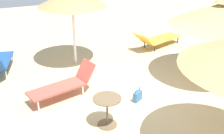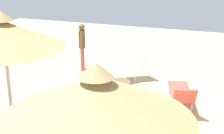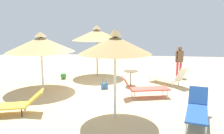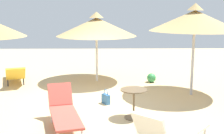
% 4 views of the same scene
% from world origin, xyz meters
% --- Properties ---
extents(ground, '(24.00, 24.00, 0.10)m').
position_xyz_m(ground, '(0.00, 0.00, -0.05)').
color(ground, tan).
extents(parasol_umbrella_edge, '(2.74, 2.74, 2.84)m').
position_xyz_m(parasol_umbrella_edge, '(0.90, -2.95, 2.32)').
color(parasol_umbrella_edge, '#B2B2B7').
rests_on(parasol_umbrella_edge, ground).
extents(parasol_umbrella_near_left, '(2.92, 2.92, 2.56)m').
position_xyz_m(parasol_umbrella_near_left, '(2.77, 0.07, 2.03)').
color(parasol_umbrella_near_left, white).
rests_on(parasol_umbrella_near_left, ground).
extents(lounge_chair_far_left, '(1.88, 1.77, 0.97)m').
position_xyz_m(lounge_chair_far_left, '(-2.92, -1.48, 0.39)').
color(lounge_chair_far_left, silver).
rests_on(lounge_chair_far_left, ground).
extents(lounge_chair_far_right, '(2.27, 1.30, 0.76)m').
position_xyz_m(lounge_chair_far_right, '(2.53, 3.04, 0.34)').
color(lounge_chair_far_right, gold).
rests_on(lounge_chair_far_right, ground).
extents(lounge_chair_front, '(1.96, 1.05, 0.86)m').
position_xyz_m(lounge_chair_front, '(-1.72, 0.68, 0.40)').
color(lounge_chair_front, '#CC4C3F').
rests_on(lounge_chair_front, ground).
extents(handbag, '(0.32, 0.26, 0.43)m').
position_xyz_m(handbag, '(0.02, -0.27, 0.16)').
color(handbag, '#336699').
rests_on(handbag, ground).
extents(side_table_round, '(0.66, 0.66, 0.74)m').
position_xyz_m(side_table_round, '(-1.12, -0.95, 0.51)').
color(side_table_round, brown).
rests_on(side_table_round, ground).
extents(beach_ball, '(0.33, 0.33, 0.33)m').
position_xyz_m(beach_ball, '(2.54, -1.94, 0.17)').
color(beach_ball, '#338C4C').
rests_on(beach_ball, ground).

